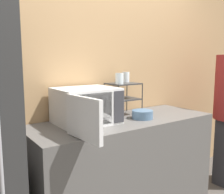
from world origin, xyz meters
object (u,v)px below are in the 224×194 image
at_px(glass_back_right, 126,77).
at_px(bowl, 142,114).
at_px(microwave, 86,106).
at_px(glass_front_left, 119,79).
at_px(dish_rack, 123,92).

distance_m(glass_back_right, bowl, 0.46).
distance_m(microwave, glass_front_left, 0.43).
bearing_deg(bowl, glass_back_right, 80.69).
relative_size(glass_front_left, bowl, 0.53).
height_order(microwave, glass_front_left, glass_front_left).
xyz_separation_m(glass_front_left, bowl, (0.14, -0.17, -0.32)).
bearing_deg(bowl, microwave, 165.78).
bearing_deg(bowl, dish_rack, 99.25).
distance_m(glass_front_left, bowl, 0.39).
bearing_deg(glass_front_left, bowl, -51.26).
relative_size(glass_back_right, bowl, 0.53).
bearing_deg(glass_back_right, microwave, -161.61).
bearing_deg(microwave, glass_front_left, 6.18).
relative_size(microwave, bowl, 4.16).
height_order(glass_front_left, bowl, glass_front_left).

